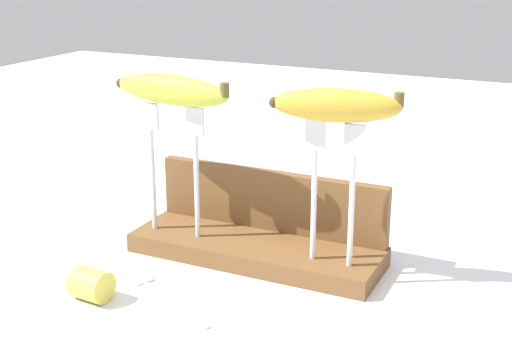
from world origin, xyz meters
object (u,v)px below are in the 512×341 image
fork_stand_right (333,180)px  banana_raised_left (171,90)px  wire_coil (265,181)px  fork_stand_left (174,158)px  fork_fallen_near (157,289)px  banana_chunk_near (91,284)px  banana_raised_right (336,105)px

fork_stand_right → banana_raised_left: 0.25m
wire_coil → fork_stand_left: bearing=-87.8°
fork_stand_left → banana_raised_left: banana_raised_left is taller
fork_stand_left → fork_fallen_near: bearing=-69.3°
wire_coil → fork_stand_right: bearing=-53.2°
fork_stand_left → banana_chunk_near: 0.21m
fork_stand_left → banana_raised_right: size_ratio=1.13×
fork_stand_left → banana_raised_right: bearing=-0.0°
fork_stand_right → wire_coil: bearing=126.8°
fork_fallen_near → wire_coil: fork_fallen_near is taller
wire_coil → banana_raised_left: bearing=-87.8°
fork_stand_left → banana_raised_left: (-0.00, 0.00, 0.09)m
fork_stand_right → banana_chunk_near: fork_stand_right is taller
banana_chunk_near → wire_coil: (0.00, 0.49, -0.02)m
banana_raised_right → banana_chunk_near: bearing=-144.6°
fork_fallen_near → banana_chunk_near: (-0.06, -0.05, 0.02)m
fork_stand_left → fork_stand_right: (0.23, -0.00, 0.00)m
banana_raised_left → fork_fallen_near: 0.26m
banana_raised_right → wire_coil: size_ratio=2.21×
fork_stand_right → banana_raised_right: (-0.00, -0.00, 0.09)m
banana_raised_left → banana_raised_right: (0.23, -0.00, 0.00)m
banana_raised_left → fork_fallen_near: banana_raised_left is taller
banana_raised_right → banana_chunk_near: 0.36m
fork_stand_right → fork_fallen_near: bearing=-146.0°
fork_stand_right → banana_chunk_near: bearing=-144.6°
fork_stand_right → wire_coil: (-0.24, 0.32, -0.13)m
fork_fallen_near → fork_stand_left: bearing=110.7°
fork_fallen_near → wire_coil: size_ratio=2.29×
banana_raised_left → banana_raised_right: 0.23m
banana_raised_right → wire_coil: 0.46m
fork_stand_left → wire_coil: size_ratio=2.50×
fork_stand_left → banana_chunk_near: fork_stand_left is taller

